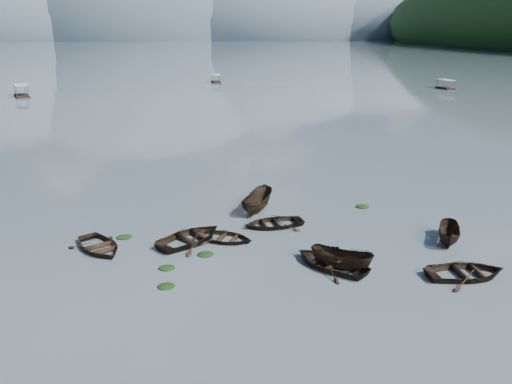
{
  "coord_description": "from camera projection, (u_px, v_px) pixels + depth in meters",
  "views": [
    {
      "loc": [
        -5.39,
        -23.45,
        13.66
      ],
      "look_at": [
        0.0,
        12.0,
        2.0
      ],
      "focal_mm": 35.0,
      "sensor_mm": 36.0,
      "label": 1
    }
  ],
  "objects": [
    {
      "name": "weed_clump_5",
      "position": [
        124.0,
        238.0,
        34.43
      ],
      "size": [
        1.09,
        0.88,
        0.23
      ],
      "primitive_type": "ellipsoid",
      "color": "black",
      "rests_on": "ground"
    },
    {
      "name": "haze_mtn_a",
      "position": [
        23.0,
        39.0,
        835.99
      ],
      "size": [
        520.0,
        520.0,
        280.0
      ],
      "primitive_type": "ellipsoid",
      "color": "#475666",
      "rests_on": "ground"
    },
    {
      "name": "rowboat_5",
      "position": [
        449.0,
        242.0,
        33.77
      ],
      "size": [
        3.02,
        3.96,
        1.45
      ],
      "primitive_type": "imported",
      "rotation": [
        0.0,
        0.0,
        -0.5
      ],
      "color": "black",
      "rests_on": "ground"
    },
    {
      "name": "weed_clump_0",
      "position": [
        166.0,
        287.0,
        27.84
      ],
      "size": [
        1.01,
        0.82,
        0.22
      ],
      "primitive_type": "ellipsoid",
      "color": "black",
      "rests_on": "ground"
    },
    {
      "name": "rowboat_8",
      "position": [
        257.0,
        211.0,
        39.63
      ],
      "size": [
        3.72,
        4.83,
        1.76
      ],
      "primitive_type": "imported",
      "rotation": [
        0.0,
        0.0,
        2.63
      ],
      "color": "black",
      "rests_on": "ground"
    },
    {
      "name": "weed_clump_3",
      "position": [
        339.0,
        254.0,
        31.91
      ],
      "size": [
        1.01,
        0.86,
        0.23
      ],
      "primitive_type": "ellipsoid",
      "color": "black",
      "rests_on": "ground"
    },
    {
      "name": "weed_clump_4",
      "position": [
        354.0,
        260.0,
        31.13
      ],
      "size": [
        1.15,
        0.91,
        0.24
      ],
      "primitive_type": "ellipsoid",
      "color": "black",
      "rests_on": "ground"
    },
    {
      "name": "pontoon_centre",
      "position": [
        216.0,
        83.0,
        136.24
      ],
      "size": [
        2.4,
        5.55,
        2.11
      ],
      "primitive_type": null,
      "rotation": [
        0.0,
        0.0,
        0.02
      ],
      "color": "black",
      "rests_on": "ground"
    },
    {
      "name": "weed_clump_7",
      "position": [
        362.0,
        207.0,
        40.4
      ],
      "size": [
        1.15,
        0.92,
        0.25
      ],
      "primitive_type": "ellipsoid",
      "color": "black",
      "rests_on": "ground"
    },
    {
      "name": "pontoon_right",
      "position": [
        445.0,
        89.0,
        121.88
      ],
      "size": [
        2.42,
        5.53,
        2.1
      ],
      "primitive_type": null,
      "rotation": [
        0.0,
        0.0,
        0.03
      ],
      "color": "black",
      "rests_on": "ground"
    },
    {
      "name": "rowboat_4",
      "position": [
        466.0,
        277.0,
        28.98
      ],
      "size": [
        4.76,
        3.42,
        0.98
      ],
      "primitive_type": "imported",
      "rotation": [
        0.0,
        0.0,
        1.56
      ],
      "color": "black",
      "rests_on": "ground"
    },
    {
      "name": "haze_mtn_d",
      "position": [
        355.0,
        38.0,
        918.91
      ],
      "size": [
        520.0,
        520.0,
        220.0
      ],
      "primitive_type": "ellipsoid",
      "color": "#475666",
      "rests_on": "ground"
    },
    {
      "name": "pontoon_left",
      "position": [
        22.0,
        97.0,
        107.43
      ],
      "size": [
        4.77,
        6.94,
        2.46
      ],
      "primitive_type": null,
      "rotation": [
        0.0,
        0.0,
        0.36
      ],
      "color": "black",
      "rests_on": "ground"
    },
    {
      "name": "rowboat_2",
      "position": [
        341.0,
        268.0,
        30.07
      ],
      "size": [
        4.03,
        3.5,
        1.51
      ],
      "primitive_type": "imported",
      "rotation": [
        0.0,
        0.0,
        0.94
      ],
      "color": "black",
      "rests_on": "ground"
    },
    {
      "name": "haze_mtn_b",
      "position": [
        145.0,
        38.0,
        864.58
      ],
      "size": [
        520.0,
        520.0,
        340.0
      ],
      "primitive_type": "ellipsoid",
      "color": "#475666",
      "rests_on": "ground"
    },
    {
      "name": "ground_plane",
      "position": [
        289.0,
        295.0,
        27.04
      ],
      "size": [
        2400.0,
        2400.0,
        0.0
      ],
      "primitive_type": "plane",
      "color": "#515E65"
    },
    {
      "name": "rowboat_1",
      "position": [
        191.0,
        242.0,
        33.76
      ],
      "size": [
        6.2,
        5.97,
        1.05
      ],
      "primitive_type": "imported",
      "rotation": [
        0.0,
        0.0,
        2.24
      ],
      "color": "black",
      "rests_on": "ground"
    },
    {
      "name": "rowboat_0",
      "position": [
        99.0,
        250.0,
        32.54
      ],
      "size": [
        4.98,
        5.44,
        0.92
      ],
      "primitive_type": "imported",
      "rotation": [
        0.0,
        0.0,
        0.52
      ],
      "color": "black",
      "rests_on": "ground"
    },
    {
      "name": "weed_clump_2",
      "position": [
        326.0,
        255.0,
        31.75
      ],
      "size": [
        1.1,
        0.88,
        0.24
      ],
      "primitive_type": "ellipsoid",
      "color": "black",
      "rests_on": "ground"
    },
    {
      "name": "rowboat_3",
      "position": [
        330.0,
        266.0,
        30.26
      ],
      "size": [
        5.74,
        5.92,
        1.0
      ],
      "primitive_type": "imported",
      "rotation": [
        0.0,
        0.0,
        3.84
      ],
      "color": "black",
      "rests_on": "ground"
    },
    {
      "name": "rowboat_6",
      "position": [
        224.0,
        241.0,
        33.97
      ],
      "size": [
        4.89,
        4.43,
        0.83
      ],
      "primitive_type": "imported",
      "rotation": [
        0.0,
        0.0,
        1.07
      ],
      "color": "black",
      "rests_on": "ground"
    },
    {
      "name": "weed_clump_1",
      "position": [
        167.0,
        269.0,
        29.99
      ],
      "size": [
        1.01,
        0.81,
        0.22
      ],
      "primitive_type": "ellipsoid",
      "color": "black",
      "rests_on": "ground"
    },
    {
      "name": "haze_mtn_c",
      "position": [
        259.0,
        38.0,
        893.18
      ],
      "size": [
        520.0,
        520.0,
        260.0
      ],
      "primitive_type": "ellipsoid",
      "color": "#475666",
      "rests_on": "ground"
    },
    {
      "name": "rowboat_7",
      "position": [
        274.0,
        226.0,
        36.47
      ],
      "size": [
        4.78,
        3.69,
        0.91
      ],
      "primitive_type": "imported",
      "rotation": [
        0.0,
        0.0,
        4.84
      ],
      "color": "black",
      "rests_on": "ground"
    },
    {
      "name": "weed_clump_6",
      "position": [
        206.0,
        255.0,
        31.8
      ],
      "size": [
        1.07,
        0.89,
        0.22
      ],
      "primitive_type": "ellipsoid",
      "color": "black",
      "rests_on": "ground"
    }
  ]
}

